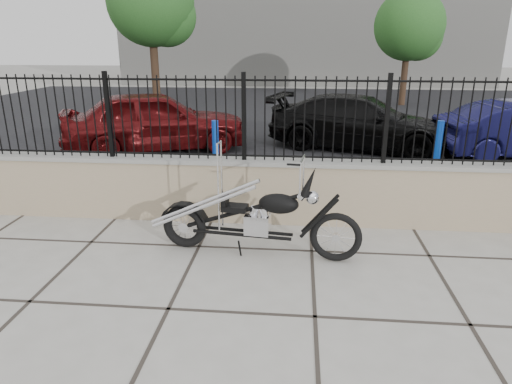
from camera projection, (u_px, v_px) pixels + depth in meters
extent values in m
plane|color=#99968E|center=(315.00, 317.00, 4.56)|extent=(90.00, 90.00, 0.00)
plane|color=black|center=(305.00, 117.00, 16.36)|extent=(30.00, 30.00, 0.00)
cube|color=gray|center=(311.00, 192.00, 6.77)|extent=(14.00, 0.36, 0.96)
cube|color=black|center=(314.00, 120.00, 6.42)|extent=(14.00, 0.08, 1.20)
cube|color=beige|center=(305.00, 16.00, 28.31)|extent=(22.00, 6.00, 8.00)
imported|color=#500B0C|center=(156.00, 121.00, 11.15)|extent=(4.73, 3.24, 1.49)
imported|color=black|center=(360.00, 122.00, 11.41)|extent=(4.91, 3.03, 1.33)
cylinder|color=blue|center=(216.00, 148.00, 9.19)|extent=(0.15, 0.15, 1.11)
cylinder|color=#0C63BA|center=(438.00, 150.00, 8.99)|extent=(0.16, 0.16, 1.14)
cylinder|color=#382619|center=(155.00, 62.00, 19.69)|extent=(0.34, 0.34, 3.40)
cylinder|color=#382619|center=(404.00, 73.00, 18.95)|extent=(0.26, 0.26, 2.62)
sphere|color=#2B6927|center=(410.00, 21.00, 18.31)|extent=(2.80, 2.80, 2.80)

